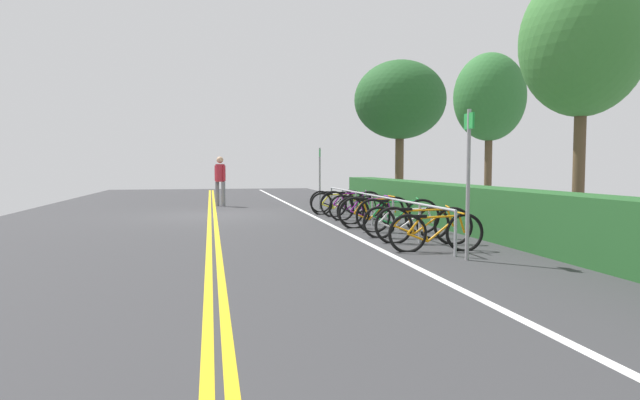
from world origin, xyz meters
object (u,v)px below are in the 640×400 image
Objects in this scene: bicycle_0 at (337,201)px; bicycle_3 at (359,207)px; bike_rack at (372,202)px; bicycle_9 at (436,232)px; pedestrian at (220,177)px; bicycle_8 at (423,225)px; bicycle_5 at (375,212)px; bicycle_1 at (339,203)px; tree_far_right at (583,43)px; bicycle_4 at (371,210)px; sign_post_near at (320,172)px; tree_near_left at (400,100)px; bicycle_2 at (351,204)px; tree_mid at (489,98)px; bicycle_7 at (406,222)px; bicycle_6 at (397,216)px; sign_post_far at (468,170)px.

bicycle_3 reaches higher than bicycle_0.
bicycle_9 is at bearing -1.30° from bike_rack.
bicycle_0 is 4.76m from pedestrian.
bicycle_8 is at bearing -0.01° from bicycle_3.
bicycle_5 is at bearing -3.77° from bicycle_3.
bicycle_3 is at bearing -0.12° from bicycle_0.
tree_far_right is at bearing 28.07° from bicycle_1.
bicycle_9 is at bearing -2.25° from bicycle_4.
bicycle_1 is at bearing -151.93° from tree_far_right.
sign_post_near reaches higher than bicycle_5.
bicycle_9 is (0.91, -0.13, -0.02)m from bicycle_8.
tree_near_left is at bearing 163.81° from bicycle_9.
bicycle_2 is at bearing 5.74° from sign_post_near.
bicycle_3 is at bearing 31.73° from pedestrian.
bicycle_8 reaches higher than bicycle_3.
tree_mid reaches higher than pedestrian.
bicycle_4 is at bearing 178.22° from bicycle_7.
bicycle_8 is (7.11, -0.01, 0.01)m from bicycle_0.
tree_mid is at bearing 95.77° from bicycle_3.
pedestrian is 12.56m from tree_far_right.
tree_near_left is (-4.02, 2.84, 3.42)m from bicycle_2.
bicycle_9 is (5.41, -0.14, -0.02)m from bicycle_3.
bicycle_2 is 6.00m from tree_near_left.
bicycle_1 is 0.33× the size of tree_near_left.
bicycle_6 is 0.33× the size of tree_far_right.
pedestrian is (-8.49, -3.63, 0.66)m from bicycle_6.
bicycle_6 is at bearing 178.11° from sign_post_far.
tree_near_left is at bearing 163.07° from bicycle_8.
bicycle_0 is 1.04× the size of bicycle_3.
tree_mid is at bearing 129.60° from bicycle_6.
bicycle_7 is at bearing 177.01° from bicycle_9.
sign_post_near is (-4.83, -0.33, 0.90)m from bicycle_4.
pedestrian is at bearing -97.44° from tree_near_left.
tree_near_left reaches higher than pedestrian.
bicycle_9 is (4.02, -0.09, -0.26)m from bike_rack.
bicycle_3 is at bearing 4.33° from sign_post_near.
sign_post_far reaches higher than bicycle_6.
bike_rack is at bearing 2.71° from sign_post_near.
pedestrian is at bearing -143.90° from bicycle_2.
sign_post_near is 0.88× the size of sign_post_far.
bike_rack is 5.21× the size of bicycle_6.
bicycle_8 is (4.50, -0.00, 0.00)m from bicycle_3.
sign_post_near is at bearing -176.60° from bicycle_6.
sign_post_near is at bearing -157.18° from tree_far_right.
tree_far_right is at bearing -8.18° from tree_mid.
tree_near_left reaches higher than bicycle_7.
tree_mid reaches higher than bicycle_7.
tree_mid is at bearing 50.54° from sign_post_near.
tree_far_right is at bearing 42.01° from bicycle_4.
bicycle_5 is at bearing -9.68° from bike_rack.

